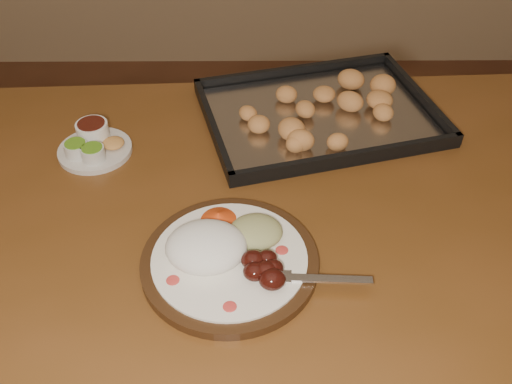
{
  "coord_description": "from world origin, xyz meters",
  "views": [
    {
      "loc": [
        0.28,
        -0.64,
        1.45
      ],
      "look_at": [
        0.28,
        0.12,
        0.77
      ],
      "focal_mm": 40.0,
      "sensor_mm": 36.0,
      "label": 1
    }
  ],
  "objects": [
    {
      "name": "dining_table",
      "position": [
        0.21,
        0.09,
        0.65
      ],
      "size": [
        1.54,
        0.97,
        0.75
      ],
      "rotation": [
        0.0,
        0.0,
        0.05
      ],
      "color": "brown",
      "rests_on": "ground"
    },
    {
      "name": "dinner_plate",
      "position": [
        0.24,
        -0.03,
        0.77
      ],
      "size": [
        0.36,
        0.29,
        0.07
      ],
      "rotation": [
        0.0,
        0.0,
        -0.36
      ],
      "color": "#321D0E",
      "rests_on": "dining_table"
    },
    {
      "name": "condiment_saucer",
      "position": [
        -0.04,
        0.27,
        0.77
      ],
      "size": [
        0.15,
        0.15,
        0.05
      ],
      "rotation": [
        0.0,
        0.0,
        -0.06
      ],
      "color": "beige",
      "rests_on": "dining_table"
    },
    {
      "name": "baking_tray",
      "position": [
        0.42,
        0.39,
        0.77
      ],
      "size": [
        0.55,
        0.46,
        0.05
      ],
      "rotation": [
        0.0,
        0.0,
        0.26
      ],
      "color": "black",
      "rests_on": "dining_table"
    }
  ]
}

